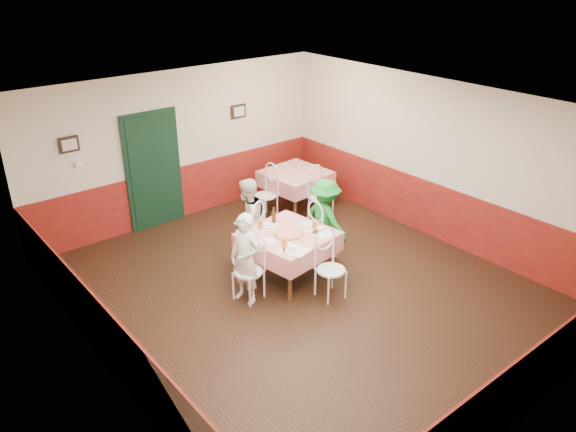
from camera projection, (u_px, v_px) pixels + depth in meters
floor at (302, 290)px, 8.51m from camera, size 7.00×7.00×0.00m
ceiling at (304, 108)px, 7.31m from camera, size 7.00×7.00×0.00m
back_wall at (180, 146)px, 10.36m from camera, size 6.00×0.10×2.80m
front_wall at (537, 320)px, 5.46m from camera, size 6.00×0.10×2.80m
left_wall at (97, 276)px, 6.19m from camera, size 0.10×7.00×2.80m
right_wall at (436, 161)px, 9.63m from camera, size 0.10×7.00×2.80m
wainscot_back at (184, 191)px, 10.74m from camera, size 6.00×0.03×1.00m
wainscot_front at (519, 390)px, 5.85m from camera, size 6.00×0.03×1.00m
wainscot_left at (109, 341)px, 6.59m from camera, size 0.03×7.00×1.00m
wainscot_right at (430, 209)px, 10.00m from camera, size 0.03×7.00×1.00m
door at (154, 172)px, 10.14m from camera, size 0.96×0.06×2.10m
picture_left at (69, 144)px, 8.99m from camera, size 0.32×0.03×0.26m
picture_right at (239, 111)px, 10.88m from camera, size 0.32×0.03×0.26m
thermostat at (79, 164)px, 9.20m from camera, size 0.10×0.03×0.10m
main_table at (288, 255)px, 8.72m from camera, size 1.38×1.38×0.77m
second_table at (295, 190)px, 11.12m from camera, size 1.20×1.20×0.77m
chair_left at (248, 272)px, 8.12m from camera, size 0.50×0.50×0.90m
chair_right at (323, 233)px, 9.25m from camera, size 0.43×0.43×0.90m
chair_far at (250, 234)px, 9.20m from camera, size 0.55×0.55×0.90m
chair_near at (331, 270)px, 8.16m from camera, size 0.46×0.46×0.90m
chair_second_a at (265, 196)px, 10.66m from camera, size 0.45×0.45×0.90m
chair_second_b at (321, 198)px, 10.57m from camera, size 0.45×0.45×0.90m
pizza at (289, 234)px, 8.51m from camera, size 0.49×0.49×0.03m
plate_left at (267, 242)px, 8.28m from camera, size 0.28×0.28×0.01m
plate_right at (307, 224)px, 8.83m from camera, size 0.28×0.28×0.01m
plate_far at (269, 225)px, 8.79m from camera, size 0.28×0.28×0.01m
glass_a at (284, 244)px, 8.09m from camera, size 0.09×0.09×0.14m
glass_b at (314, 225)px, 8.66m from camera, size 0.08×0.08×0.13m
glass_c at (261, 224)px, 8.67m from camera, size 0.08×0.08×0.14m
beer_bottle at (274, 216)px, 8.83m from camera, size 0.08×0.08×0.25m
shaker_a at (290, 249)px, 7.99m from camera, size 0.04×0.04×0.09m
shaker_b at (294, 249)px, 7.99m from camera, size 0.04×0.04×0.09m
shaker_c at (284, 249)px, 8.00m from camera, size 0.04×0.04×0.09m
menu_left at (295, 250)px, 8.07m from camera, size 0.40×0.47×0.00m
menu_right at (322, 232)px, 8.58m from camera, size 0.33×0.42×0.00m
wallet at (316, 232)px, 8.57m from camera, size 0.12×0.10×0.02m
diner_left at (245, 259)px, 7.98m from camera, size 0.44×0.57×1.37m
diner_far at (247, 220)px, 9.13m from camera, size 0.82×0.74×1.39m
diner_right at (325, 219)px, 9.18m from camera, size 0.56×0.91×1.37m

